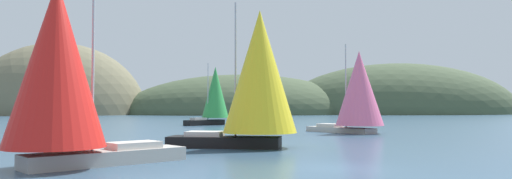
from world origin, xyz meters
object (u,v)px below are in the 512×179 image
sailboat_green_sail (215,94)px  sailboat_pink_spinnaker (358,90)px  sailboat_yellow_sail (257,76)px  sailboat_red_spinnaker (60,70)px

sailboat_green_sail → sailboat_pink_spinnaker: (15.24, -23.83, -0.10)m
sailboat_green_sail → sailboat_yellow_sail: size_ratio=0.90×
sailboat_red_spinnaker → sailboat_pink_spinnaker: bearing=48.0°
sailboat_green_sail → sailboat_yellow_sail: 39.77m
sailboat_green_sail → sailboat_red_spinnaker: 50.29m
sailboat_green_sail → sailboat_yellow_sail: bearing=-86.2°
sailboat_pink_spinnaker → sailboat_red_spinnaker: bearing=-132.0°
sailboat_yellow_sail → sailboat_pink_spinnaker: bearing=51.5°
sailboat_green_sail → sailboat_pink_spinnaker: bearing=-57.4°
sailboat_red_spinnaker → sailboat_pink_spinnaker: (23.25, 25.82, -0.10)m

